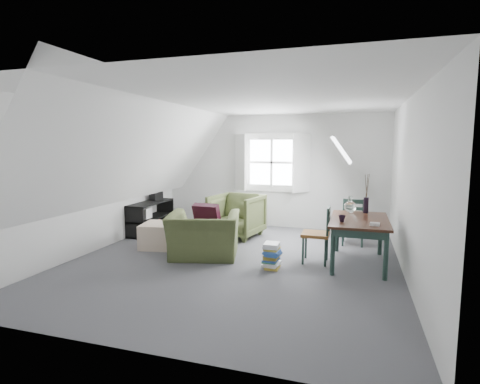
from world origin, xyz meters
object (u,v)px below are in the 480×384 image
(dining_chair_far, at_px, (353,221))
(magazine_stack, at_px, (272,256))
(dining_table, at_px, (359,225))
(ottoman, at_px, (161,235))
(dining_chair_near, at_px, (318,233))
(media_shelf, at_px, (150,219))
(armchair_far, at_px, (236,236))
(armchair_near, at_px, (204,257))

(dining_chair_far, bearing_deg, magazine_stack, 68.52)
(dining_table, distance_m, magazine_stack, 1.43)
(ottoman, distance_m, dining_chair_near, 2.79)
(media_shelf, bearing_deg, dining_chair_near, -14.79)
(dining_chair_near, height_order, media_shelf, dining_chair_near)
(media_shelf, bearing_deg, dining_chair_far, 4.18)
(armchair_far, distance_m, dining_table, 2.66)
(dining_chair_near, bearing_deg, magazine_stack, -38.39)
(armchair_near, xyz_separation_m, armchair_far, (0.09, 1.49, 0.00))
(armchair_near, height_order, armchair_far, armchair_far)
(armchair_far, height_order, dining_table, dining_table)
(armchair_near, bearing_deg, dining_chair_far, -161.41)
(dining_chair_far, distance_m, dining_chair_near, 1.34)
(dining_table, xyz_separation_m, dining_chair_far, (-0.10, 1.13, -0.16))
(ottoman, bearing_deg, media_shelf, 130.32)
(dining_chair_far, bearing_deg, dining_table, 106.71)
(dining_chair_far, xyz_separation_m, dining_chair_near, (-0.51, -1.24, 0.00))
(armchair_near, relative_size, armchair_far, 1.19)
(armchair_near, xyz_separation_m, media_shelf, (-1.75, 1.26, 0.29))
(armchair_near, distance_m, dining_chair_near, 1.89)
(armchair_near, relative_size, media_shelf, 0.88)
(dining_chair_far, bearing_deg, media_shelf, 15.16)
(dining_table, bearing_deg, dining_chair_far, 98.71)
(dining_chair_far, distance_m, media_shelf, 4.09)
(dining_table, xyz_separation_m, media_shelf, (-4.18, 0.89, -0.32))
(armchair_far, height_order, ottoman, ottoman)
(media_shelf, relative_size, magazine_stack, 3.34)
(armchair_near, bearing_deg, ottoman, -32.99)
(armchair_far, relative_size, dining_chair_near, 1.06)
(dining_chair_near, bearing_deg, media_shelf, -92.32)
(armchair_near, relative_size, magazine_stack, 2.95)
(armchair_far, distance_m, media_shelf, 1.88)
(dining_chair_far, relative_size, magazine_stack, 2.32)
(dining_table, relative_size, magazine_stack, 3.74)
(dining_chair_near, height_order, magazine_stack, dining_chair_near)
(armchair_far, bearing_deg, armchair_near, -82.57)
(media_shelf, distance_m, magazine_stack, 3.30)
(armchair_far, bearing_deg, ottoman, -121.59)
(armchair_far, bearing_deg, dining_chair_near, -24.61)
(armchair_far, height_order, magazine_stack, armchair_far)
(armchair_near, xyz_separation_m, dining_table, (2.42, 0.37, 0.62))
(dining_table, height_order, magazine_stack, dining_table)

